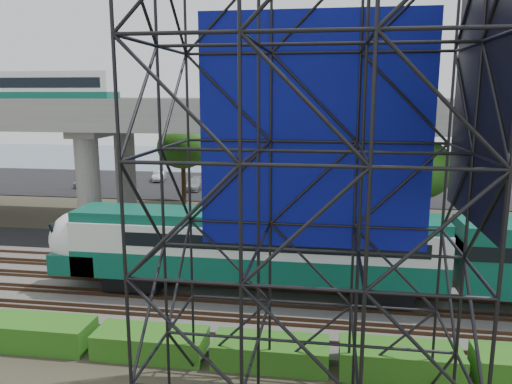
# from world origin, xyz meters

# --- Properties ---
(ground) EXTENTS (140.00, 140.00, 0.00)m
(ground) POSITION_xyz_m (0.00, 0.00, 0.00)
(ground) COLOR #474233
(ground) RESTS_ON ground
(ballast_bed) EXTENTS (90.00, 12.00, 0.20)m
(ballast_bed) POSITION_xyz_m (0.00, 2.00, 0.10)
(ballast_bed) COLOR slate
(ballast_bed) RESTS_ON ground
(service_road) EXTENTS (90.00, 5.00, 0.08)m
(service_road) POSITION_xyz_m (0.00, 10.50, 0.04)
(service_road) COLOR black
(service_road) RESTS_ON ground
(parking_lot) EXTENTS (90.00, 18.00, 0.08)m
(parking_lot) POSITION_xyz_m (0.00, 34.00, 0.04)
(parking_lot) COLOR black
(parking_lot) RESTS_ON ground
(harbor_water) EXTENTS (140.00, 40.00, 0.03)m
(harbor_water) POSITION_xyz_m (0.00, 56.00, 0.01)
(harbor_water) COLOR #485C76
(harbor_water) RESTS_ON ground
(rail_tracks) EXTENTS (90.00, 9.52, 0.16)m
(rail_tracks) POSITION_xyz_m (0.00, 2.00, 0.28)
(rail_tracks) COLOR #472D1E
(rail_tracks) RESTS_ON ballast_bed
(commuter_train) EXTENTS (29.30, 3.06, 4.30)m
(commuter_train) POSITION_xyz_m (6.51, 2.00, 2.88)
(commuter_train) COLOR black
(commuter_train) RESTS_ON rail_tracks
(overpass) EXTENTS (80.00, 12.00, 12.40)m
(overpass) POSITION_xyz_m (-1.11, 16.00, 8.21)
(overpass) COLOR #9E9B93
(overpass) RESTS_ON ground
(scaffold_tower) EXTENTS (9.36, 6.36, 15.00)m
(scaffold_tower) POSITION_xyz_m (7.55, -7.98, 7.47)
(scaffold_tower) COLOR black
(scaffold_tower) RESTS_ON ground
(hedge_strip) EXTENTS (34.60, 1.80, 1.20)m
(hedge_strip) POSITION_xyz_m (1.01, -4.30, 0.56)
(hedge_strip) COLOR #265914
(hedge_strip) RESTS_ON ground
(trees) EXTENTS (40.94, 16.94, 7.69)m
(trees) POSITION_xyz_m (-4.67, 16.17, 5.57)
(trees) COLOR #382314
(trees) RESTS_ON ground
(suv) EXTENTS (5.21, 3.88, 1.31)m
(suv) POSITION_xyz_m (-4.62, 10.19, 0.74)
(suv) COLOR black
(suv) RESTS_ON service_road
(parked_cars) EXTENTS (38.18, 9.35, 1.25)m
(parked_cars) POSITION_xyz_m (-0.06, 33.44, 0.67)
(parked_cars) COLOR silver
(parked_cars) RESTS_ON parking_lot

